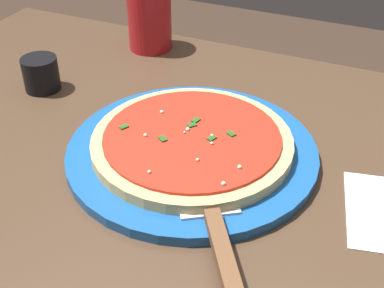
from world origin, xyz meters
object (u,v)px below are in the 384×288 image
(serving_plate, at_px, (192,152))
(cup_small_sauce, at_px, (41,74))
(cup_tall_drink, at_px, (150,20))
(pizza, at_px, (192,142))
(pizza_server, at_px, (216,230))

(serving_plate, relative_size, cup_small_sauce, 5.80)
(cup_tall_drink, xyz_separation_m, cup_small_sauce, (-0.09, -0.22, -0.03))
(cup_tall_drink, bearing_deg, serving_plate, -53.21)
(serving_plate, xyz_separation_m, cup_small_sauce, (-0.30, 0.07, 0.02))
(pizza, xyz_separation_m, cup_tall_drink, (-0.21, 0.29, 0.03))
(pizza, height_order, cup_tall_drink, cup_tall_drink)
(pizza_server, relative_size, cup_small_sauce, 3.56)
(pizza_server, distance_m, cup_small_sauce, 0.44)
(serving_plate, height_order, pizza, pizza)
(pizza_server, bearing_deg, pizza, 123.28)
(serving_plate, bearing_deg, pizza_server, -56.73)
(pizza, relative_size, pizza_server, 1.30)
(pizza, distance_m, pizza_server, 0.16)
(serving_plate, bearing_deg, pizza, -86.37)
(cup_tall_drink, distance_m, cup_small_sauce, 0.23)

